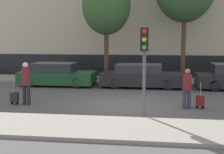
% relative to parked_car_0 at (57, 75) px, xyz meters
% --- Properties ---
extents(ground_plane, '(80.00, 80.00, 0.00)m').
position_rel_parked_car_0_xyz_m(ground_plane, '(4.58, -4.64, -0.64)').
color(ground_plane, '#4C4C4F').
extents(sidewalk_near, '(28.00, 2.50, 0.12)m').
position_rel_parked_car_0_xyz_m(sidewalk_near, '(4.58, -8.39, -0.58)').
color(sidewalk_near, gray).
rests_on(sidewalk_near, ground_plane).
extents(sidewalk_far, '(28.00, 3.00, 0.12)m').
position_rel_parked_car_0_xyz_m(sidewalk_far, '(4.58, 2.36, -0.58)').
color(sidewalk_far, gray).
rests_on(sidewalk_far, ground_plane).
extents(parked_car_0, '(4.43, 1.90, 1.36)m').
position_rel_parked_car_0_xyz_m(parked_car_0, '(0.00, 0.00, 0.00)').
color(parked_car_0, '#194728').
rests_on(parked_car_0, ground_plane).
extents(parked_car_1, '(4.69, 1.90, 1.34)m').
position_rel_parked_car_0_xyz_m(parked_car_1, '(5.01, 0.08, -0.01)').
color(parked_car_1, black).
rests_on(parked_car_1, ground_plane).
extents(pedestrian_left, '(0.35, 0.34, 1.84)m').
position_rel_parked_car_0_xyz_m(pedestrian_left, '(0.35, -5.27, 0.41)').
color(pedestrian_left, '#23232D').
rests_on(pedestrian_left, ground_plane).
extents(trolley_left, '(0.34, 0.29, 1.07)m').
position_rel_parked_car_0_xyz_m(trolley_left, '(-0.20, -5.27, -0.32)').
color(trolley_left, '#262628').
rests_on(trolley_left, ground_plane).
extents(pedestrian_right, '(0.35, 0.34, 1.64)m').
position_rel_parked_car_0_xyz_m(pedestrian_right, '(7.09, -5.09, 0.28)').
color(pedestrian_right, '#383347').
rests_on(pedestrian_right, ground_plane).
extents(trolley_right, '(0.34, 0.29, 1.08)m').
position_rel_parked_car_0_xyz_m(trolley_right, '(7.63, -4.99, -0.32)').
color(trolley_right, maroon).
rests_on(trolley_right, ground_plane).
extents(traffic_light, '(0.28, 0.47, 3.22)m').
position_rel_parked_car_0_xyz_m(traffic_light, '(5.42, -7.01, 1.67)').
color(traffic_light, '#515154').
rests_on(traffic_light, ground_plane).
extents(parked_bicycle, '(1.77, 0.06, 0.96)m').
position_rel_parked_car_0_xyz_m(parked_bicycle, '(1.64, 2.18, -0.15)').
color(parked_bicycle, black).
rests_on(parked_bicycle, sidewalk_far).
extents(bare_tree_down_street, '(3.01, 3.01, 6.57)m').
position_rel_parked_car_0_xyz_m(bare_tree_down_street, '(2.75, 1.61, 4.18)').
color(bare_tree_down_street, '#4C3826').
rests_on(bare_tree_down_street, sidewalk_far).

